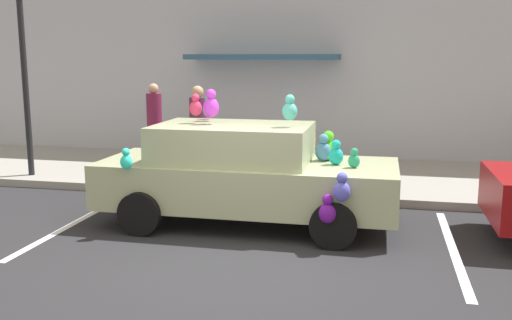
{
  "coord_description": "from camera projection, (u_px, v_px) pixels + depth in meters",
  "views": [
    {
      "loc": [
        1.75,
        -6.76,
        2.56
      ],
      "look_at": [
        -0.23,
        2.14,
        0.9
      ],
      "focal_mm": 40.01,
      "sensor_mm": 36.0,
      "label": 1
    }
  ],
  "objects": [
    {
      "name": "plush_covered_car",
      "position": [
        244.0,
        173.0,
        8.72
      ],
      "size": [
        4.49,
        2.04,
        2.08
      ],
      "color": "#A7AE82",
      "rests_on": "ground"
    },
    {
      "name": "sidewalk",
      "position": [
        295.0,
        175.0,
        12.12
      ],
      "size": [
        24.0,
        4.0,
        0.15
      ],
      "primitive_type": "cube",
      "color": "gray",
      "rests_on": "ground"
    },
    {
      "name": "pedestrian_walking_past",
      "position": [
        198.0,
        133.0,
        11.81
      ],
      "size": [
        0.36,
        0.36,
        1.82
      ],
      "color": "#552440",
      "rests_on": "sidewalk"
    },
    {
      "name": "storefront_building",
      "position": [
        310.0,
        30.0,
        13.62
      ],
      "size": [
        24.0,
        1.25,
        6.4
      ],
      "color": "#B2B7C1",
      "rests_on": "ground"
    },
    {
      "name": "parking_stripe_rear",
      "position": [
        75.0,
        223.0,
        8.9
      ],
      "size": [
        0.12,
        3.6,
        0.01
      ],
      "primitive_type": "cube",
      "color": "silver",
      "rests_on": "ground"
    },
    {
      "name": "teddy_bear_on_sidewalk",
      "position": [
        253.0,
        168.0,
        11.15
      ],
      "size": [
        0.3,
        0.25,
        0.56
      ],
      "color": "pink",
      "rests_on": "sidewalk"
    },
    {
      "name": "pedestrian_near_shopfront",
      "position": [
        155.0,
        130.0,
        12.21
      ],
      "size": [
        0.32,
        0.32,
        1.85
      ],
      "color": "maroon",
      "rests_on": "sidewalk"
    },
    {
      "name": "parking_stripe_front",
      "position": [
        453.0,
        248.0,
        7.7
      ],
      "size": [
        0.12,
        3.6,
        0.01
      ],
      "primitive_type": "cube",
      "color": "silver",
      "rests_on": "ground"
    },
    {
      "name": "street_lamp_post",
      "position": [
        24.0,
        60.0,
        11.37
      ],
      "size": [
        0.28,
        0.28,
        3.8
      ],
      "color": "black",
      "rests_on": "sidewalk"
    },
    {
      "name": "ground_plane",
      "position": [
        237.0,
        259.0,
        7.33
      ],
      "size": [
        60.0,
        60.0,
        0.0
      ],
      "primitive_type": "plane",
      "color": "#262628"
    }
  ]
}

